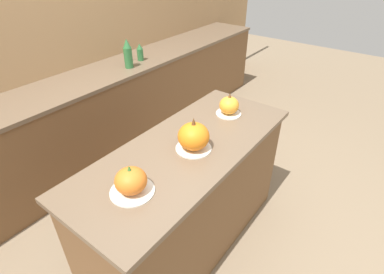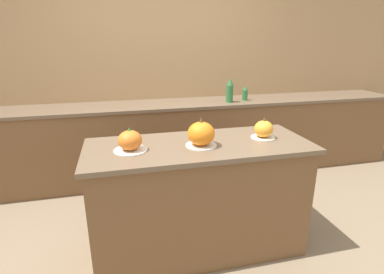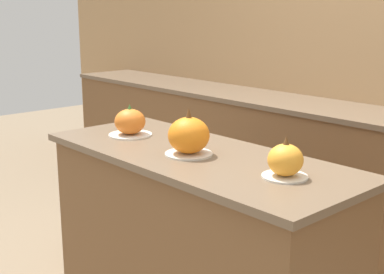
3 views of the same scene
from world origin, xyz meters
TOP-DOWN VIEW (x-y plane):
  - kitchen_island at (0.00, 0.00)m, footprint 1.67×0.68m
  - back_counter at (0.00, 1.44)m, footprint 6.00×0.60m
  - pumpkin_cake_left at (-0.50, -0.02)m, footprint 0.23×0.23m
  - pumpkin_cake_center at (0.00, -0.05)m, footprint 0.23×0.23m
  - pumpkin_cake_right at (0.52, 0.01)m, footprint 0.19×0.19m

SIDE VIEW (x-z plane):
  - kitchen_island at x=0.00m, z-range 0.00..0.91m
  - back_counter at x=0.00m, z-range 0.00..0.93m
  - pumpkin_cake_right at x=0.52m, z-range 0.89..1.07m
  - pumpkin_cake_left at x=-0.50m, z-range 0.90..1.07m
  - pumpkin_cake_center at x=0.00m, z-range 0.89..1.11m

